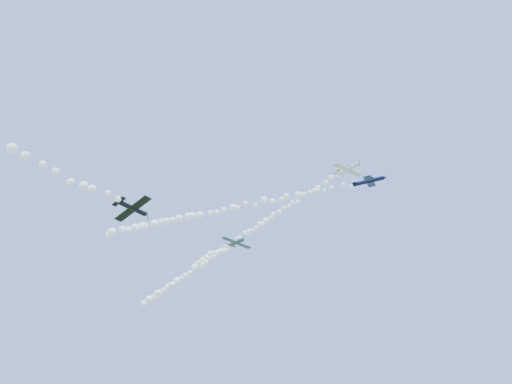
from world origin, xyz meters
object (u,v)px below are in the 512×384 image
Objects in this scene: plane_white at (348,169)px; plane_grey at (237,242)px; plane_navy at (369,181)px; plane_black at (133,208)px.

plane_white is 1.00× the size of plane_grey.
plane_navy is 48.51m from plane_black.
plane_black is (-29.08, -36.90, -12.06)m from plane_navy.
plane_navy is (6.74, -5.05, -7.79)m from plane_white.
plane_navy is at bearing -42.39° from plane_black.
plane_grey is at bearing 162.69° from plane_navy.
plane_navy is 1.06× the size of plane_black.
plane_black is (9.19, -39.11, -7.94)m from plane_grey.
plane_white is 51.50m from plane_black.
plane_black is at bearing -55.97° from plane_grey.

